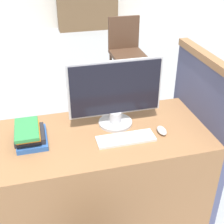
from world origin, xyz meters
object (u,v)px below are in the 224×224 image
at_px(keyboard, 126,139).
at_px(far_chair, 126,47).
at_px(monitor, 115,94).
at_px(book_stack, 30,135).
at_px(mouse, 162,131).

xyz_separation_m(keyboard, far_chair, (0.72, 2.40, -0.23)).
height_order(monitor, book_stack, monitor).
bearing_deg(far_chair, keyboard, -80.48).
relative_size(monitor, book_stack, 2.25).
xyz_separation_m(book_stack, far_chair, (1.33, 2.26, -0.27)).
bearing_deg(monitor, book_stack, -172.80).
distance_m(keyboard, mouse, 0.26).
bearing_deg(keyboard, monitor, 94.34).
distance_m(keyboard, book_stack, 0.62).
height_order(keyboard, mouse, mouse).
bearing_deg(keyboard, mouse, 3.49).
bearing_deg(mouse, monitor, 144.92).
distance_m(mouse, book_stack, 0.87).
bearing_deg(book_stack, monitor, 7.20).
xyz_separation_m(monitor, book_stack, (-0.59, -0.07, -0.19)).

